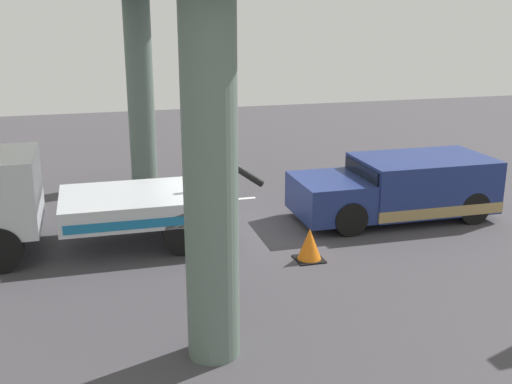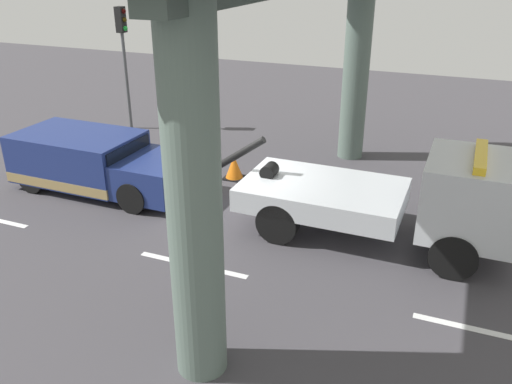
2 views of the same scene
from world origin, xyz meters
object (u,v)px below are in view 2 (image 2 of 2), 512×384
object	(u,v)px
traffic_light_near	(123,42)
traffic_cone_orange	(234,167)
tow_truck_white	(406,197)
towed_van_green	(96,163)

from	to	relation	value
traffic_light_near	traffic_cone_orange	bearing A→B (deg)	-28.15
tow_truck_white	towed_van_green	bearing A→B (deg)	179.97
towed_van_green	traffic_light_near	world-z (taller)	traffic_light_near
traffic_light_near	traffic_cone_orange	distance (m)	7.20
tow_truck_white	traffic_cone_orange	bearing A→B (deg)	157.73
traffic_light_near	tow_truck_white	bearing A→B (deg)	-25.43
tow_truck_white	traffic_cone_orange	size ratio (longest dim) A/B	10.05
tow_truck_white	traffic_cone_orange	xyz separation A→B (m)	(-5.25, 2.15, -0.86)
tow_truck_white	towed_van_green	distance (m)	8.61
tow_truck_white	traffic_cone_orange	distance (m)	5.74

